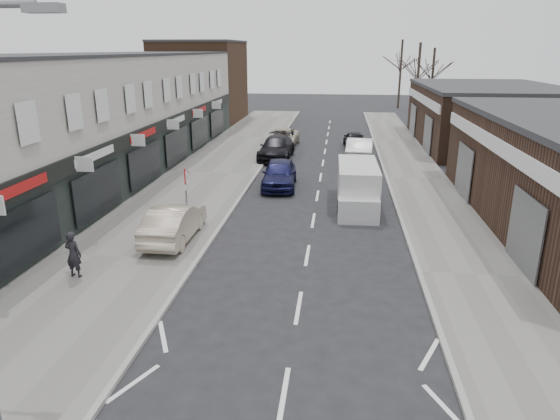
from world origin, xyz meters
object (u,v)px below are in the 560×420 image
(white_van, at_px, (357,187))
(parked_car_left_a, at_px, (279,174))
(sedan_on_pavement, at_px, (174,222))
(parked_car_right_b, at_px, (354,139))
(parked_car_left_c, at_px, (283,138))
(parked_car_right_a, at_px, (360,149))
(warning_sign, at_px, (186,181))
(pedestrian, at_px, (73,254))
(parked_car_left_b, at_px, (276,148))

(white_van, height_order, parked_car_left_a, white_van)
(sedan_on_pavement, xyz_separation_m, parked_car_right_b, (7.55, 21.15, -0.18))
(parked_car_left_c, distance_m, parked_car_right_a, 7.56)
(warning_sign, relative_size, parked_car_right_b, 0.71)
(pedestrian, bearing_deg, parked_car_left_c, -90.27)
(parked_car_right_b, bearing_deg, parked_car_left_b, 38.35)
(white_van, relative_size, sedan_on_pavement, 1.24)
(warning_sign, relative_size, sedan_on_pavement, 0.63)
(parked_car_left_a, relative_size, parked_car_right_a, 0.92)
(warning_sign, xyz_separation_m, parked_car_right_a, (7.61, 14.90, -1.40))
(pedestrian, relative_size, parked_car_left_b, 0.30)
(white_van, xyz_separation_m, parked_car_right_a, (0.45, 10.50, -0.17))
(sedan_on_pavement, height_order, parked_car_left_a, sedan_on_pavement)
(pedestrian, height_order, parked_car_right_b, pedestrian)
(warning_sign, height_order, white_van, warning_sign)
(parked_car_left_c, relative_size, parked_car_right_b, 1.27)
(parked_car_left_c, bearing_deg, parked_car_left_b, -87.39)
(pedestrian, height_order, parked_car_left_c, pedestrian)
(pedestrian, height_order, parked_car_left_b, pedestrian)
(sedan_on_pavement, bearing_deg, parked_car_left_c, -95.23)
(sedan_on_pavement, bearing_deg, parked_car_right_a, -115.66)
(warning_sign, bearing_deg, parked_car_left_b, 82.95)
(warning_sign, distance_m, parked_car_right_b, 21.25)
(white_van, height_order, parked_car_left_c, white_van)
(warning_sign, distance_m, pedestrian, 5.68)
(pedestrian, xyz_separation_m, parked_car_left_a, (5.35, 12.46, -0.15))
(sedan_on_pavement, xyz_separation_m, pedestrian, (-2.21, -3.71, 0.08))
(parked_car_left_c, bearing_deg, white_van, -69.09)
(pedestrian, xyz_separation_m, parked_car_right_b, (9.75, 24.86, -0.27))
(white_van, bearing_deg, warning_sign, -149.33)
(parked_car_left_a, relative_size, parked_car_left_b, 0.85)
(pedestrian, distance_m, parked_car_left_a, 13.57)
(parked_car_left_c, xyz_separation_m, parked_car_right_a, (5.85, -4.78, 0.13))
(sedan_on_pavement, height_order, pedestrian, pedestrian)
(sedan_on_pavement, relative_size, parked_car_right_b, 1.14)
(warning_sign, bearing_deg, parked_car_right_a, 62.95)
(parked_car_right_a, distance_m, parked_car_right_b, 4.98)
(parked_car_left_a, bearing_deg, white_van, -39.11)
(parked_car_left_a, bearing_deg, sedan_on_pavement, -112.71)
(parked_car_left_b, height_order, parked_car_right_a, parked_car_right_a)
(parked_car_left_c, bearing_deg, parked_car_right_a, -37.83)
(parked_car_left_c, bearing_deg, parked_car_left_a, -82.94)
(pedestrian, distance_m, parked_car_left_c, 25.02)
(parked_car_right_a, height_order, parked_car_right_b, parked_car_right_a)
(pedestrian, bearing_deg, parked_car_left_b, -92.72)
(pedestrian, relative_size, parked_car_right_a, 0.33)
(sedan_on_pavement, xyz_separation_m, parked_car_left_c, (1.95, 20.96, -0.16))
(white_van, distance_m, parked_car_left_c, 16.21)
(warning_sign, bearing_deg, pedestrian, -115.67)
(white_van, distance_m, parked_car_right_b, 15.47)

